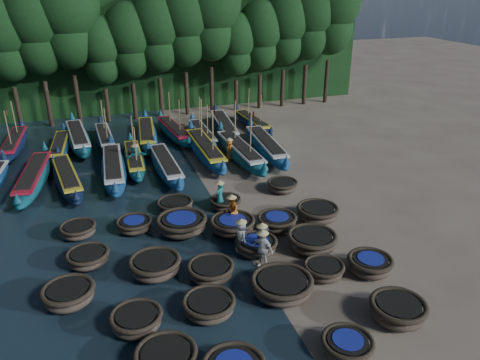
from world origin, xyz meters
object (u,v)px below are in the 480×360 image
object	(u,v)px
coracle_5	(136,320)
fisherman_2	(232,210)
long_boat_15	(202,134)
coracle_19	(318,212)
fisherman_6	(229,149)
long_boat_4	(134,160)
coracle_10	(69,294)
coracle_17	(233,225)
long_boat_9	(14,144)
coracle_11	(155,266)
long_boat_16	(224,126)
coracle_3	(347,345)
long_boat_11	(78,138)
long_boat_13	(147,134)
long_boat_10	(60,147)
long_boat_2	(67,178)
fisherman_0	(241,236)
long_boat_8	(266,146)
long_boat_1	(34,177)
coracle_6	(209,306)
fisherman_4	(262,248)
coracle_9	(370,264)
coracle_20	(78,230)
fisherman_5	(136,156)
coracle_15	(88,257)
coracle_21	(134,224)
coracle_16	(182,224)
coracle_22	(175,205)
long_boat_17	(253,122)
fisherman_3	(262,241)
coracle_12	(211,270)
coracle_4	(398,310)
long_boat_6	(205,150)
coracle_13	(256,245)
coracle_23	(225,203)
fisherman_1	(220,195)
coracle_24	(282,185)
long_boat_5	(166,165)
coracle_14	(312,241)
coracle_1	(166,358)
long_boat_14	(174,131)
long_boat_3	(114,168)
coracle_18	(277,221)

from	to	relation	value
coracle_5	fisherman_2	xyz separation A→B (m)	(5.44, 6.04, 0.48)
long_boat_15	coracle_19	bearing A→B (deg)	-79.43
fisherman_6	long_boat_4	bearing A→B (deg)	-95.88
coracle_10	coracle_17	size ratio (longest dim) A/B	0.84
coracle_10	long_boat_9	bearing A→B (deg)	101.04
coracle_11	long_boat_16	world-z (taller)	long_boat_16
coracle_3	coracle_17	size ratio (longest dim) A/B	0.78
long_boat_11	long_boat_13	world-z (taller)	long_boat_11
long_boat_10	long_boat_11	world-z (taller)	long_boat_11
long_boat_2	fisherman_0	bearing A→B (deg)	-61.77
long_boat_8	long_boat_15	distance (m)	5.54
coracle_11	long_boat_1	size ratio (longest dim) A/B	0.31
coracle_6	fisherman_4	bearing A→B (deg)	37.62
coracle_9	long_boat_4	distance (m)	17.23
coracle_20	fisherman_6	size ratio (longest dim) A/B	1.10
coracle_9	fisherman_5	size ratio (longest dim) A/B	1.06
coracle_19	fisherman_2	world-z (taller)	fisherman_2
long_boat_4	long_boat_2	bearing A→B (deg)	-154.14
coracle_15	coracle_21	xyz separation A→B (m)	(2.26, 2.34, -0.02)
coracle_16	fisherman_0	xyz separation A→B (m)	(2.20, -2.60, 0.39)
coracle_6	coracle_22	xyz separation A→B (m)	(0.40, 8.56, -0.04)
long_boat_17	fisherman_3	world-z (taller)	long_boat_17
coracle_19	fisherman_5	bearing A→B (deg)	128.91
coracle_12	fisherman_5	bearing A→B (deg)	96.36
coracle_4	long_boat_6	xyz separation A→B (m)	(-2.53, 18.16, 0.14)
coracle_13	coracle_3	bearing A→B (deg)	-83.58
coracle_23	fisherman_0	size ratio (longest dim) A/B	1.13
coracle_16	long_boat_11	world-z (taller)	long_boat_11
long_boat_11	fisherman_1	bearing A→B (deg)	-67.41
coracle_19	fisherman_5	distance (m)	12.73
coracle_24	long_boat_13	world-z (taller)	long_boat_13
coracle_20	long_boat_11	size ratio (longest dim) A/B	0.22
coracle_11	long_boat_5	bearing A→B (deg)	77.48
coracle_14	coracle_17	size ratio (longest dim) A/B	1.03
coracle_1	long_boat_13	bearing A→B (deg)	83.47
coracle_14	coracle_15	bearing A→B (deg)	168.71
coracle_16	long_boat_14	bearing A→B (deg)	80.58
coracle_1	long_boat_1	xyz separation A→B (m)	(-4.95, 16.46, 0.18)
coracle_16	long_boat_3	bearing A→B (deg)	107.70
coracle_13	fisherman_6	bearing A→B (deg)	78.81
coracle_16	fisherman_5	distance (m)	9.06
long_boat_15	fisherman_3	distance (m)	16.47
coracle_4	coracle_24	distance (m)	11.56
coracle_9	coracle_13	distance (m)	4.99
long_boat_3	long_boat_13	world-z (taller)	long_boat_3
coracle_18	long_boat_1	bearing A→B (deg)	141.60
long_boat_4	coracle_18	bearing A→B (deg)	-59.06
coracle_3	fisherman_0	size ratio (longest dim) A/B	1.13
coracle_9	long_boat_11	distance (m)	23.66
long_boat_13	fisherman_2	distance (m)	14.57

